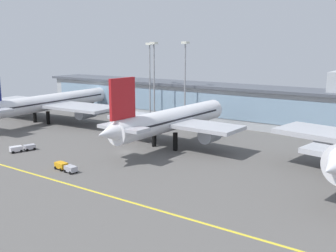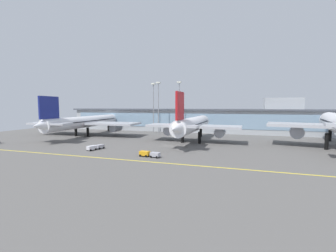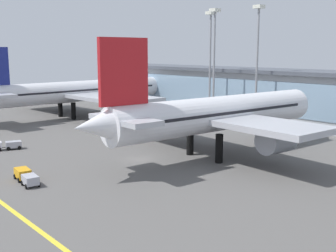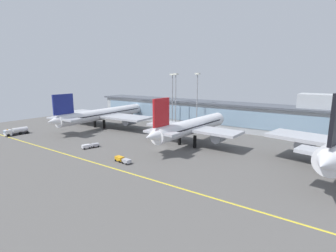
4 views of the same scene
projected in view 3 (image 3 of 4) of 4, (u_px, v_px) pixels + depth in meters
name	position (u px, v px, depth m)	size (l,w,h in m)	color
ground_plane	(139.00, 159.00, 62.80)	(191.67, 191.67, 0.00)	#5B5956
terminal_building	(315.00, 97.00, 88.67)	(139.91, 14.00, 17.00)	#ADB2B7
airliner_near_left	(79.00, 92.00, 103.36)	(48.14, 58.76, 16.66)	black
airliner_near_right	(218.00, 114.00, 64.01)	(34.60, 47.24, 17.41)	black
baggage_tug_near	(26.00, 176.00, 51.59)	(5.73, 2.28, 1.40)	black
service_truck_far	(2.00, 145.00, 68.63)	(3.15, 5.80, 1.40)	black
apron_light_mast_west	(210.00, 50.00, 96.45)	(1.80, 1.80, 24.57)	gray
apron_light_mast_centre	(258.00, 49.00, 86.39)	(1.80, 1.80, 24.89)	gray
apron_light_mast_east	(214.00, 50.00, 92.18)	(1.80, 1.80, 24.76)	gray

